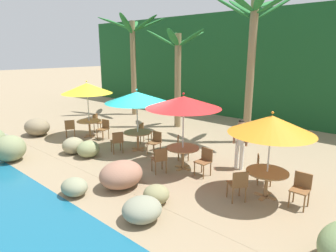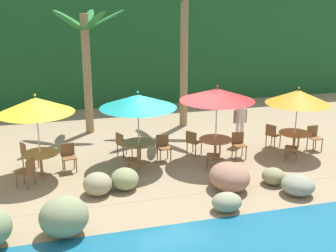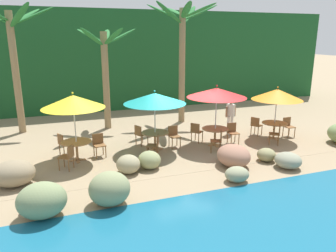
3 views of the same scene
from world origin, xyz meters
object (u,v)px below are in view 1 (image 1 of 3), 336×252
at_px(umbrella_yellow, 87,88).
at_px(chair_teal_inland, 144,132).
at_px(umbrella_orange, 272,125).
at_px(dining_table_orange, 267,176).
at_px(dining_table_red, 183,151).
at_px(chair_red_seaward, 205,160).
at_px(palm_tree_nearest, 132,48).
at_px(chair_orange_seaward, 301,187).
at_px(dining_table_teal, 138,135).
at_px(palm_tree_second, 178,64).
at_px(chair_red_left, 160,158).
at_px(chair_orange_left, 238,183).
at_px(chair_yellow_seaward, 104,128).
at_px(umbrella_teal, 137,97).
at_px(umbrella_red, 183,102).
at_px(chair_yellow_inland, 97,121).
at_px(chair_yellow_left, 70,127).
at_px(waiter_in_white, 240,141).
at_px(chair_orange_inland, 261,167).
at_px(chair_red_inland, 181,146).
at_px(palm_tree_third, 253,41).
at_px(chair_teal_seaward, 155,141).
at_px(dining_table_yellow, 89,123).
at_px(chair_teal_left, 117,141).

bearing_deg(umbrella_yellow, chair_teal_inland, 18.90).
xyz_separation_m(umbrella_orange, dining_table_orange, (-0.00, 0.00, -1.40)).
distance_m(dining_table_red, chair_red_seaward, 0.86).
height_order(chair_teal_inland, palm_tree_nearest, palm_tree_nearest).
bearing_deg(chair_orange_seaward, dining_table_red, -179.45).
bearing_deg(dining_table_teal, chair_orange_seaward, -2.59).
bearing_deg(palm_tree_second, chair_orange_seaward, -29.32).
xyz_separation_m(chair_red_left, chair_orange_left, (2.77, -0.01, 0.00)).
bearing_deg(palm_tree_second, dining_table_teal, -72.88).
relative_size(chair_orange_left, palm_tree_second, 0.18).
bearing_deg(chair_orange_left, chair_orange_seaward, 33.37).
bearing_deg(chair_yellow_seaward, umbrella_teal, -0.86).
bearing_deg(umbrella_yellow, umbrella_red, -1.60).
height_order(chair_yellow_inland, dining_table_teal, chair_yellow_inland).
bearing_deg(chair_orange_seaward, chair_yellow_left, -176.12).
height_order(chair_red_left, waiter_in_white, waiter_in_white).
height_order(chair_red_left, chair_orange_seaward, same).
bearing_deg(umbrella_red, chair_orange_inland, 14.63).
bearing_deg(umbrella_teal, dining_table_red, -7.22).
height_order(chair_red_inland, palm_tree_third, palm_tree_third).
distance_m(umbrella_red, chair_red_inland, 1.93).
bearing_deg(chair_orange_inland, chair_red_seaward, -159.13).
bearing_deg(waiter_in_white, chair_yellow_inland, -177.57).
relative_size(chair_yellow_seaward, chair_teal_seaward, 1.00).
bearing_deg(dining_table_yellow, palm_tree_third, 34.56).
relative_size(umbrella_orange, chair_orange_seaward, 2.71).
bearing_deg(palm_tree_nearest, chair_teal_left, -47.13).
height_order(chair_red_inland, waiter_in_white, waiter_in_white).
relative_size(chair_yellow_inland, chair_teal_inland, 1.00).
distance_m(chair_red_seaward, dining_table_orange, 2.07).
bearing_deg(chair_orange_seaward, palm_tree_nearest, 157.35).
bearing_deg(chair_red_left, chair_yellow_inland, 163.54).
bearing_deg(chair_teal_inland, chair_teal_seaward, -26.33).
bearing_deg(chair_red_seaward, chair_orange_inland, 20.87).
bearing_deg(chair_red_seaward, chair_yellow_inland, 172.87).
distance_m(chair_teal_left, umbrella_orange, 5.93).
bearing_deg(chair_orange_seaward, umbrella_teal, 177.41).
distance_m(dining_table_red, umbrella_orange, 3.23).
relative_size(chair_teal_inland, chair_orange_inland, 1.00).
xyz_separation_m(umbrella_yellow, chair_yellow_left, (-0.35, -0.78, -1.71)).
distance_m(chair_orange_inland, palm_tree_third, 5.58).
bearing_deg(palm_tree_third, chair_orange_inland, -57.26).
distance_m(chair_teal_inland, chair_red_inland, 2.41).
bearing_deg(dining_table_orange, palm_tree_second, 146.97).
height_order(chair_teal_left, chair_orange_inland, same).
relative_size(chair_red_inland, chair_orange_inland, 1.00).
height_order(dining_table_orange, palm_tree_second, palm_tree_second).
xyz_separation_m(chair_yellow_seaward, waiter_in_white, (6.20, 0.86, 0.47)).
bearing_deg(waiter_in_white, umbrella_teal, -167.32).
bearing_deg(chair_yellow_inland, dining_table_yellow, -59.64).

